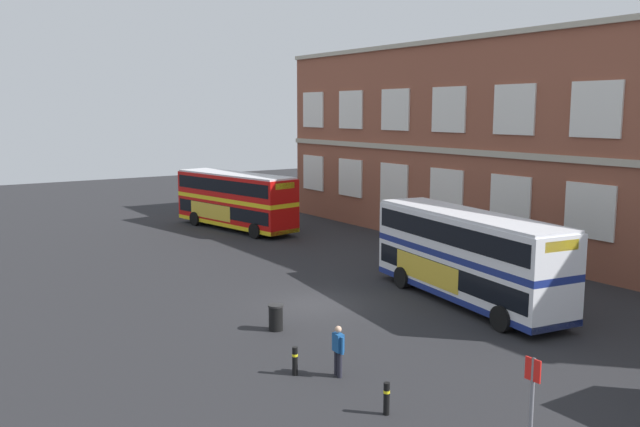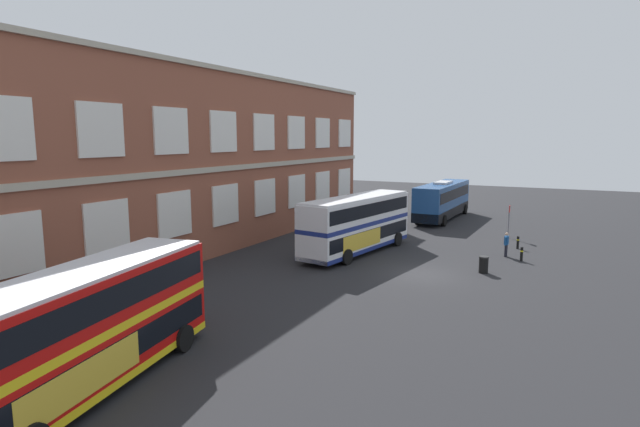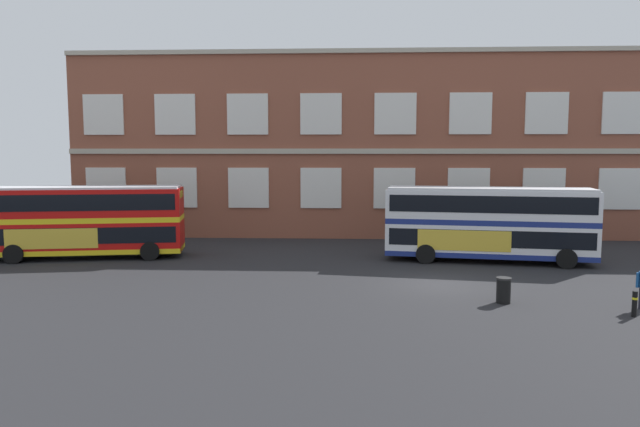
% 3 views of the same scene
% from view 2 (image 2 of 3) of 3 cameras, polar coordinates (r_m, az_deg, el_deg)
% --- Properties ---
extents(ground_plane, '(120.00, 120.00, 0.00)m').
position_cam_2_polar(ground_plane, '(32.11, 8.02, -6.36)').
color(ground_plane, '#232326').
extents(brick_terminal_building, '(45.34, 8.19, 12.93)m').
position_cam_2_polar(brick_terminal_building, '(38.55, -15.44, 5.44)').
color(brick_terminal_building, brown).
rests_on(brick_terminal_building, ground).
extents(double_decker_near, '(11.28, 4.47, 4.07)m').
position_cam_2_polar(double_decker_near, '(18.27, -25.27, -11.76)').
color(double_decker_near, red).
rests_on(double_decker_near, ground).
extents(double_decker_middle, '(11.26, 4.18, 4.07)m').
position_cam_2_polar(double_decker_middle, '(36.22, 4.15, -1.11)').
color(double_decker_middle, silver).
rests_on(double_decker_middle, ground).
extents(touring_coach, '(12.06, 3.09, 3.80)m').
position_cam_2_polar(touring_coach, '(52.64, 13.57, 1.46)').
color(touring_coach, navy).
rests_on(touring_coach, ground).
extents(waiting_passenger, '(0.64, 0.28, 1.70)m').
position_cam_2_polar(waiting_passenger, '(37.52, 20.16, -3.17)').
color(waiting_passenger, black).
rests_on(waiting_passenger, ground).
extents(bus_stand_flag, '(0.44, 0.10, 2.70)m').
position_cam_2_polar(bus_stand_flag, '(44.34, 20.42, -0.51)').
color(bus_stand_flag, slate).
rests_on(bus_stand_flag, ground).
extents(station_litter_bin, '(0.60, 0.60, 1.03)m').
position_cam_2_polar(station_litter_bin, '(32.74, 17.86, -5.47)').
color(station_litter_bin, black).
rests_on(station_litter_bin, ground).
extents(safety_bollard_west, '(0.19, 0.19, 0.95)m').
position_cam_2_polar(safety_bollard_west, '(36.65, 21.66, -4.23)').
color(safety_bollard_west, black).
rests_on(safety_bollard_west, ground).
extents(safety_bollard_east, '(0.19, 0.19, 0.95)m').
position_cam_2_polar(safety_bollard_east, '(40.48, 21.30, -3.03)').
color(safety_bollard_east, black).
rests_on(safety_bollard_east, ground).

